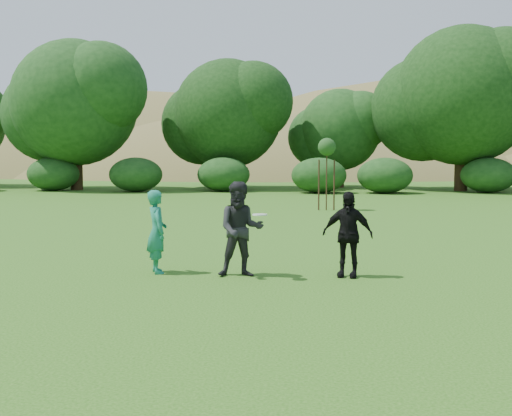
% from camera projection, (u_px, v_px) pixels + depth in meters
% --- Properties ---
extents(ground, '(120.00, 120.00, 0.00)m').
position_uv_depth(ground, '(241.00, 287.00, 10.99)').
color(ground, '#19470C').
rests_on(ground, ground).
extents(player_teal, '(0.59, 0.69, 1.59)m').
position_uv_depth(player_teal, '(157.00, 232.00, 12.23)').
color(player_teal, '#19745A').
rests_on(player_teal, ground).
extents(player_grey, '(0.94, 0.78, 1.77)m').
position_uv_depth(player_grey, '(241.00, 229.00, 11.87)').
color(player_grey, black).
rests_on(player_grey, ground).
extents(player_black, '(1.00, 0.60, 1.59)m').
position_uv_depth(player_black, '(347.00, 234.00, 11.83)').
color(player_black, black).
rests_on(player_black, ground).
extents(frisbee, '(0.27, 0.27, 0.03)m').
position_uv_depth(frisbee, '(260.00, 215.00, 11.56)').
color(frisbee, white).
rests_on(frisbee, ground).
extents(sapling, '(0.70, 0.70, 2.85)m').
position_uv_depth(sapling, '(327.00, 149.00, 25.16)').
color(sapling, '#3D2617').
rests_on(sapling, ground).
extents(hillside, '(150.00, 72.00, 52.00)m').
position_uv_depth(hillside, '(297.00, 266.00, 80.03)').
color(hillside, olive).
rests_on(hillside, ground).
extents(tree_row, '(53.92, 10.38, 9.62)m').
position_uv_depth(tree_row, '(346.00, 109.00, 38.76)').
color(tree_row, '#3A2616').
rests_on(tree_row, ground).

